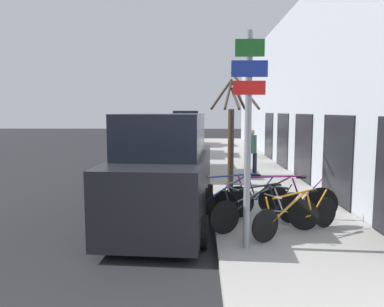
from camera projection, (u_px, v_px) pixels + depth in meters
The scene contains 15 objects.
ground_plane at pixel (181, 179), 13.93m from camera, with size 80.00×80.00×0.00m, color black.
sidewalk_curb at pixel (243, 166), 16.65m from camera, with size 3.20×32.00×0.15m.
building_facade at pixel (284, 95), 16.20m from camera, with size 0.23×32.00×6.50m.
signpost at pixel (248, 132), 6.29m from camera, with size 0.60×0.13×3.68m.
bicycle_0 at pixel (297, 216), 7.18m from camera, with size 1.92×1.27×0.85m.
bicycle_1 at pixel (260, 209), 7.58m from camera, with size 2.06×1.09×0.90m.
bicycle_2 at pixel (262, 207), 7.87m from camera, with size 2.05×1.12×0.85m.
bicycle_3 at pixel (279, 200), 8.25m from camera, with size 2.53×0.44×0.98m.
bicycle_4 at pixel (237, 198), 8.42m from camera, with size 2.40×0.58×0.98m.
parked_car_0 at pixel (164, 175), 8.28m from camera, with size 2.30×4.86×2.46m.
parked_car_1 at pixel (175, 149), 14.44m from camera, with size 2.08×4.74×2.29m.
parked_car_2 at pixel (183, 139), 20.55m from camera, with size 2.25×4.50×2.12m.
parked_car_3 at pixel (186, 131), 26.36m from camera, with size 2.12×4.18×2.54m.
pedestrian_near at pixel (251, 149), 13.74m from camera, with size 0.44×0.38×1.72m.
street_tree at pixel (232, 135), 10.78m from camera, with size 1.33×1.18×3.50m.
Camera 1 is at (0.69, -2.52, 2.52)m, focal length 35.00 mm.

